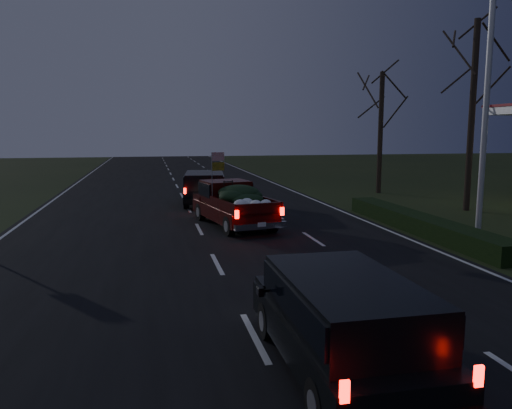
{
  "coord_description": "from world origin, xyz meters",
  "views": [
    {
      "loc": [
        -1.72,
        -13.19,
        3.62
      ],
      "look_at": [
        1.56,
        2.2,
        1.3
      ],
      "focal_mm": 35.0,
      "sensor_mm": 36.0,
      "label": 1
    }
  ],
  "objects": [
    {
      "name": "bare_tree_far",
      "position": [
        11.5,
        14.0,
        5.23
      ],
      "size": [
        3.6,
        3.6,
        7.0
      ],
      "color": "black",
      "rests_on": "ground"
    },
    {
      "name": "hedge_row",
      "position": [
        7.8,
        3.0,
        0.3
      ],
      "size": [
        1.0,
        10.0,
        0.6
      ],
      "primitive_type": "cube",
      "color": "black",
      "rests_on": "ground"
    },
    {
      "name": "pickup_truck",
      "position": [
        1.38,
        5.51,
        0.95
      ],
      "size": [
        2.74,
        5.1,
        2.54
      ],
      "rotation": [
        0.0,
        0.0,
        0.2
      ],
      "color": "#3F0A08",
      "rests_on": "ground"
    },
    {
      "name": "lead_suv",
      "position": [
        0.89,
        11.35,
        0.99
      ],
      "size": [
        2.41,
        4.73,
        1.3
      ],
      "rotation": [
        0.0,
        0.0,
        -0.12
      ],
      "color": "black",
      "rests_on": "ground"
    },
    {
      "name": "rear_suv",
      "position": [
        1.02,
        -6.56,
        0.93
      ],
      "size": [
        1.99,
        4.28,
        1.23
      ],
      "rotation": [
        0.0,
        0.0,
        0.0
      ],
      "color": "black",
      "rests_on": "ground"
    },
    {
      "name": "ground",
      "position": [
        0.0,
        0.0,
        0.0
      ],
      "size": [
        120.0,
        120.0,
        0.0
      ],
      "primitive_type": "plane",
      "color": "black",
      "rests_on": "ground"
    },
    {
      "name": "road_asphalt",
      "position": [
        0.0,
        0.0,
        0.01
      ],
      "size": [
        14.0,
        120.0,
        0.02
      ],
      "primitive_type": "cube",
      "color": "black",
      "rests_on": "ground"
    },
    {
      "name": "light_pole",
      "position": [
        9.5,
        2.0,
        5.48
      ],
      "size": [
        0.5,
        0.9,
        9.16
      ],
      "color": "silver",
      "rests_on": "ground"
    },
    {
      "name": "bare_tree_mid",
      "position": [
        12.5,
        7.0,
        6.35
      ],
      "size": [
        3.6,
        3.6,
        8.5
      ],
      "color": "black",
      "rests_on": "ground"
    }
  ]
}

